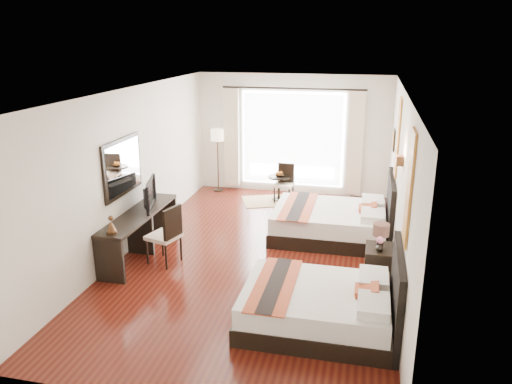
% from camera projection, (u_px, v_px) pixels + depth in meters
% --- Properties ---
extents(floor, '(4.50, 7.50, 0.01)m').
position_uv_depth(floor, '(258.00, 256.00, 8.61)').
color(floor, '#3C0F0A').
rests_on(floor, ground).
extents(ceiling, '(4.50, 7.50, 0.02)m').
position_uv_depth(ceiling, '(258.00, 92.00, 7.77)').
color(ceiling, white).
rests_on(ceiling, wall_headboard).
extents(wall_headboard, '(0.01, 7.50, 2.80)m').
position_uv_depth(wall_headboard, '(399.00, 186.00, 7.71)').
color(wall_headboard, silver).
rests_on(wall_headboard, floor).
extents(wall_desk, '(0.01, 7.50, 2.80)m').
position_uv_depth(wall_desk, '(132.00, 170.00, 8.66)').
color(wall_desk, silver).
rests_on(wall_desk, floor).
extents(wall_window, '(4.50, 0.01, 2.80)m').
position_uv_depth(wall_window, '(293.00, 135.00, 11.67)').
color(wall_window, silver).
rests_on(wall_window, floor).
extents(wall_entry, '(4.50, 0.01, 2.80)m').
position_uv_depth(wall_entry, '(171.00, 284.00, 4.71)').
color(wall_entry, silver).
rests_on(wall_entry, floor).
extents(window_glass, '(2.40, 0.02, 2.20)m').
position_uv_depth(window_glass, '(292.00, 139.00, 11.68)').
color(window_glass, white).
rests_on(window_glass, wall_window).
extents(sheer_curtain, '(2.30, 0.02, 2.10)m').
position_uv_depth(sheer_curtain, '(292.00, 140.00, 11.63)').
color(sheer_curtain, white).
rests_on(sheer_curtain, wall_window).
extents(drape_left, '(0.35, 0.14, 2.35)m').
position_uv_depth(drape_left, '(232.00, 138.00, 11.90)').
color(drape_left, beige).
rests_on(drape_left, floor).
extents(drape_right, '(0.35, 0.14, 2.35)m').
position_uv_depth(drape_right, '(355.00, 144.00, 11.29)').
color(drape_right, beige).
rests_on(drape_right, floor).
extents(art_panel_near, '(0.03, 0.50, 1.35)m').
position_uv_depth(art_panel_near, '(409.00, 188.00, 5.76)').
color(art_panel_near, maroon).
rests_on(art_panel_near, wall_headboard).
extents(art_panel_far, '(0.03, 0.50, 1.35)m').
position_uv_depth(art_panel_far, '(398.00, 137.00, 8.59)').
color(art_panel_far, maroon).
rests_on(art_panel_far, wall_headboard).
extents(wall_sconce, '(0.10, 0.14, 0.14)m').
position_uv_depth(wall_sconce, '(400.00, 161.00, 7.14)').
color(wall_sconce, '#492E1A').
rests_on(wall_sconce, wall_headboard).
extents(mirror_frame, '(0.04, 1.25, 0.95)m').
position_uv_depth(mirror_frame, '(122.00, 167.00, 8.26)').
color(mirror_frame, black).
rests_on(mirror_frame, wall_desk).
extents(mirror_glass, '(0.01, 1.12, 0.82)m').
position_uv_depth(mirror_glass, '(124.00, 167.00, 8.26)').
color(mirror_glass, white).
rests_on(mirror_glass, mirror_frame).
extents(bed_near, '(2.00, 1.56, 1.12)m').
position_uv_depth(bed_near, '(323.00, 305.00, 6.46)').
color(bed_near, black).
rests_on(bed_near, floor).
extents(bed_far, '(2.16, 1.68, 1.22)m').
position_uv_depth(bed_far, '(335.00, 221.00, 9.30)').
color(bed_far, black).
rests_on(bed_far, floor).
extents(nightstand, '(0.45, 0.56, 0.54)m').
position_uv_depth(nightstand, '(380.00, 264.00, 7.67)').
color(nightstand, black).
rests_on(nightstand, floor).
extents(table_lamp, '(0.25, 0.25, 0.40)m').
position_uv_depth(table_lamp, '(381.00, 232.00, 7.61)').
color(table_lamp, black).
rests_on(table_lamp, nightstand).
extents(vase, '(0.14, 0.14, 0.12)m').
position_uv_depth(vase, '(379.00, 250.00, 7.47)').
color(vase, black).
rests_on(vase, nightstand).
extents(console_desk, '(0.50, 2.20, 0.76)m').
position_uv_depth(console_desk, '(140.00, 233.00, 8.57)').
color(console_desk, black).
rests_on(console_desk, floor).
extents(television, '(0.35, 0.87, 0.50)m').
position_uv_depth(television, '(146.00, 194.00, 8.64)').
color(television, black).
rests_on(television, console_desk).
extents(bronze_figurine, '(0.20, 0.20, 0.24)m').
position_uv_depth(bronze_figurine, '(111.00, 225.00, 7.56)').
color(bronze_figurine, '#492E1A').
rests_on(bronze_figurine, console_desk).
extents(desk_chair, '(0.58, 0.58, 1.01)m').
position_uv_depth(desk_chair, '(165.00, 245.00, 8.26)').
color(desk_chair, beige).
rests_on(desk_chair, floor).
extents(floor_lamp, '(0.30, 0.30, 1.51)m').
position_uv_depth(floor_lamp, '(217.00, 139.00, 11.80)').
color(floor_lamp, black).
rests_on(floor_lamp, floor).
extents(side_table, '(0.50, 0.50, 0.57)m').
position_uv_depth(side_table, '(279.00, 188.00, 11.41)').
color(side_table, black).
rests_on(side_table, floor).
extents(fruit_bowl, '(0.21, 0.21, 0.05)m').
position_uv_depth(fruit_bowl, '(279.00, 175.00, 11.28)').
color(fruit_bowl, '#432318').
rests_on(fruit_bowl, side_table).
extents(window_chair, '(0.44, 0.44, 0.87)m').
position_uv_depth(window_chair, '(284.00, 190.00, 11.31)').
color(window_chair, beige).
rests_on(window_chair, floor).
extents(jute_rug, '(1.51, 1.28, 0.01)m').
position_uv_depth(jute_rug, '(272.00, 201.00, 11.42)').
color(jute_rug, '#9D895E').
rests_on(jute_rug, floor).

